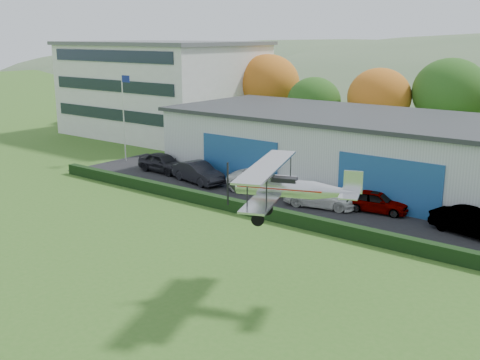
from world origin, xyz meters
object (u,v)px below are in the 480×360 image
Objects in this scene: car_4 at (377,201)px; car_3 at (320,196)px; flagpole at (124,109)px; car_5 at (471,222)px; car_1 at (198,172)px; hangar at (423,157)px; biplane at (286,186)px; office_block at (164,88)px; car_2 at (268,180)px; car_0 at (163,163)px.

car_3 is at bearing 100.53° from car_4.
car_5 is at bearing -2.31° from flagpole.
car_1 is at bearing 87.48° from car_4.
flagpole reaches higher than hangar.
car_1 is 1.17× the size of car_4.
flagpole is 1.95× the size of car_4.
biplane is at bearing -169.40° from car_3.
office_block is 35.42m from car_4.
car_2 is at bearing 101.17° from car_5.
biplane is (5.39, -12.46, 4.19)m from car_3.
car_3 is 0.74× the size of biplane.
office_block is 3.50× the size of car_2.
flagpole is at bearing 72.89° from car_3.
flagpole is (-24.88, -5.98, 2.13)m from hangar.
hangar is at bearing 13.51° from flagpole.
car_1 is (10.29, -1.80, -3.94)m from flagpole.
car_0 is 1.03× the size of car_5.
car_0 is 24.83m from car_5.
office_block reaches higher than biplane.
office_block is at bearing 83.64° from car_5.
office_block is 27.97m from car_2.
car_0 is 0.97× the size of car_3.
flagpole is 24.70m from car_4.
car_0 is at bearing 92.17° from car_1.
car_2 is 0.90× the size of biplane.
hangar is 8.93× the size of car_5.
car_4 is (24.37, -0.41, -4.04)m from flagpole.
car_3 is 14.21m from biplane.
car_5 is at bearing -76.10° from car_1.
car_5 is at bearing -20.25° from office_block.
biplane is (1.39, -20.03, 2.28)m from hangar.
biplane reaches higher than car_2.
hangar reaches higher than car_0.
car_5 is (6.09, -0.82, 0.05)m from car_4.
car_1 reaches higher than car_5.
biplane is (26.28, -14.05, 0.16)m from flagpole.
car_5 reaches higher than car_3.
flagpole is 1.66× the size of car_1.
office_block is 43.76m from biplane.
car_4 is (18.73, 0.56, -0.10)m from car_0.
biplane is at bearing -86.02° from hangar.
car_1 is 20.55m from biplane.
hangar is 5.08× the size of flagpole.
hangar reaches higher than car_4.
office_block is 4.27× the size of car_3.
car_0 is 0.79× the size of car_2.
car_1 is 10.61m from car_3.
car_4 is at bearing -84.09° from car_3.
flagpole is at bearing -166.49° from hangar.
car_2 is 14.51m from car_5.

